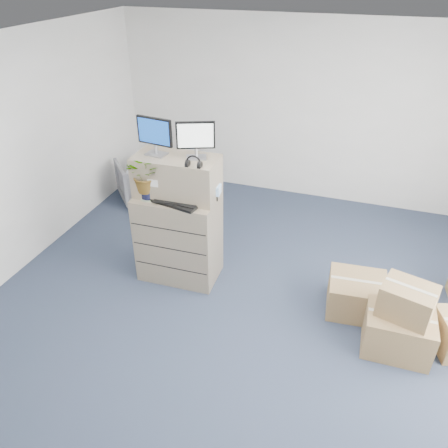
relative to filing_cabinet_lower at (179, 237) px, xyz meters
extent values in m
plane|color=#262D46|center=(0.99, -0.80, -0.55)|extent=(7.00, 7.00, 0.00)
cube|color=silver|center=(0.99, 2.71, 0.85)|extent=(6.00, 0.02, 2.80)
cube|color=#9E886D|center=(0.00, 0.00, 0.00)|extent=(0.96, 0.61, 1.11)
cube|color=#9E886D|center=(0.00, 0.05, 0.79)|extent=(0.96, 0.50, 0.47)
cube|color=#99999E|center=(-0.23, 0.04, 1.04)|extent=(0.24, 0.19, 0.02)
cylinder|color=#99999E|center=(-0.23, 0.04, 1.10)|extent=(0.04, 0.04, 0.10)
cube|color=black|center=(-0.23, 0.04, 1.30)|extent=(0.43, 0.09, 0.31)
cube|color=navy|center=(-0.23, 0.03, 1.30)|extent=(0.39, 0.06, 0.27)
cube|color=#99999E|center=(0.23, 0.09, 1.04)|extent=(0.26, 0.23, 0.01)
cylinder|color=#99999E|center=(0.23, 0.09, 1.09)|extent=(0.04, 0.04, 0.10)
cube|color=black|center=(0.23, 0.09, 1.29)|extent=(0.40, 0.19, 0.30)
cube|color=silver|center=(0.23, 0.08, 1.29)|extent=(0.35, 0.15, 0.26)
torus|color=black|center=(0.29, -0.12, 1.07)|extent=(0.17, 0.02, 0.17)
cube|color=black|center=(0.06, -0.14, 0.57)|extent=(0.60, 0.35, 0.03)
ellipsoid|color=silver|center=(0.37, -0.10, 0.57)|extent=(0.10, 0.08, 0.03)
cylinder|color=gray|center=(0.12, 0.05, 0.71)|extent=(0.09, 0.09, 0.30)
cube|color=silver|center=(-0.01, 0.01, 0.56)|extent=(0.06, 0.05, 0.02)
cube|color=black|center=(-0.01, 0.01, 0.63)|extent=(0.06, 0.03, 0.11)
cube|color=black|center=(0.35, 0.10, 0.59)|extent=(0.27, 0.24, 0.07)
cube|color=#4698F0|center=(0.36, 0.09, 0.67)|extent=(0.29, 0.17, 0.10)
cylinder|color=#90A384|center=(-0.29, -0.13, 0.56)|extent=(0.20, 0.20, 0.02)
cylinder|color=black|center=(-0.29, -0.13, 0.63)|extent=(0.17, 0.17, 0.13)
imported|color=#29631C|center=(-0.29, -0.13, 0.81)|extent=(0.43, 0.47, 0.34)
imported|color=slate|center=(-1.41, 1.67, -0.18)|extent=(0.99, 0.99, 0.74)
cube|color=olive|center=(2.59, -0.45, -0.33)|extent=(0.66, 0.51, 0.45)
cube|color=olive|center=(2.15, 0.03, -0.35)|extent=(0.67, 0.62, 0.41)
cube|color=olive|center=(2.60, -0.41, 0.07)|extent=(0.58, 0.51, 0.34)
camera|label=1|loc=(1.95, -4.02, 2.92)|focal=35.00mm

